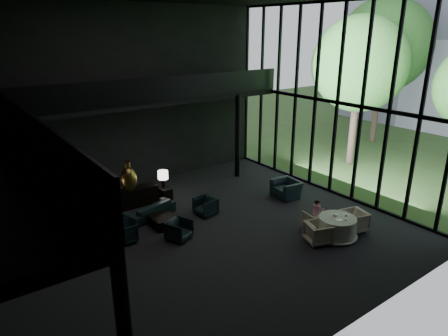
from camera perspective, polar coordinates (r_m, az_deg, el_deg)
floor at (r=14.32m, az=-3.52°, el=-9.56°), size 14.00×12.00×0.02m
wall_back at (r=18.16m, az=-14.24°, el=9.47°), size 14.00×0.04×8.00m
wall_front at (r=8.64m, az=18.04°, el=-1.26°), size 14.00×0.04×8.00m
curtain_wall at (r=17.54m, az=15.89°, el=9.00°), size 0.20×12.00×8.00m
mezzanine_back at (r=17.66m, az=-9.95°, el=9.50°), size 12.00×2.00×0.25m
railing_left at (r=11.01m, az=-26.57°, el=5.20°), size 0.06×12.00×1.00m
railing_back at (r=16.69m, az=-8.50°, el=11.12°), size 12.00×0.06×1.00m
column_nw at (r=17.13m, az=-28.86°, el=0.17°), size 0.24×0.24×4.00m
column_ne at (r=19.24m, az=1.94°, el=4.46°), size 0.24×0.24×4.00m
tree_near at (r=21.81m, az=18.83°, el=13.86°), size 4.80×4.80×7.65m
tree_far at (r=27.02m, az=21.90°, el=15.96°), size 5.60×5.60×8.80m
console at (r=16.69m, az=-13.47°, el=-4.28°), size 2.45×0.56×0.78m
bronze_urn at (r=16.20m, az=-13.46°, el=-1.52°), size 0.66×0.66×1.22m
side_table_left at (r=16.24m, az=-18.59°, el=-5.96°), size 0.47×0.47×0.52m
table_lamp_left at (r=15.97m, az=-18.86°, el=-3.68°), size 0.36×0.36×0.61m
side_table_right at (r=17.21m, az=-8.33°, el=-3.68°), size 0.46×0.46×0.51m
table_lamp_right at (r=17.07m, az=-8.72°, el=-1.09°), size 0.44×0.44×0.73m
sofa at (r=15.69m, az=-10.56°, el=-5.59°), size 2.09×1.08×0.79m
lounge_armchair_west at (r=14.11m, az=-14.18°, el=-8.78°), size 0.78×0.82×0.81m
lounge_armchair_east at (r=15.66m, az=-2.65°, el=-5.34°), size 0.77×0.81×0.78m
lounge_armchair_south at (r=13.97m, az=-6.44°, el=-8.68°), size 0.96×0.94×0.76m
window_armchair at (r=17.41m, az=8.93°, el=-2.46°), size 0.90×1.29×1.06m
coffee_table at (r=15.00m, az=-8.63°, el=-7.50°), size 0.93×0.93×0.40m
dining_table at (r=14.58m, az=15.78°, el=-8.32°), size 1.46×1.46×0.75m
dining_chair_north at (r=14.97m, az=12.91°, el=-7.24°), size 0.76×0.73×0.69m
dining_chair_east at (r=15.15m, az=18.07°, el=-6.98°), size 1.00×1.04×0.89m
dining_chair_west at (r=14.03m, az=13.32°, el=-8.81°), size 0.99×1.02×0.83m
child at (r=15.00m, az=13.10°, el=-5.55°), size 0.27×0.27×0.57m
plate_a at (r=14.21m, az=16.10°, el=-7.16°), size 0.25×0.25×0.01m
plate_b at (r=14.61m, az=15.62°, el=-6.37°), size 0.23×0.23×0.01m
saucer at (r=14.52m, az=16.81°, el=-6.65°), size 0.15×0.15×0.01m
coffee_cup at (r=14.56m, az=17.06°, el=-6.45°), size 0.08×0.08×0.06m
cereal_bowl at (r=14.46m, az=15.58°, el=-6.50°), size 0.14×0.14×0.07m
cream_pot at (r=14.24m, az=16.98°, el=-7.07°), size 0.06×0.06×0.07m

